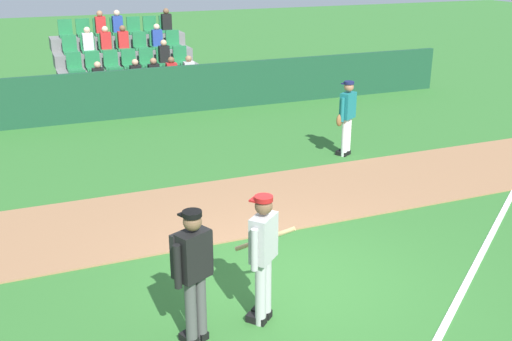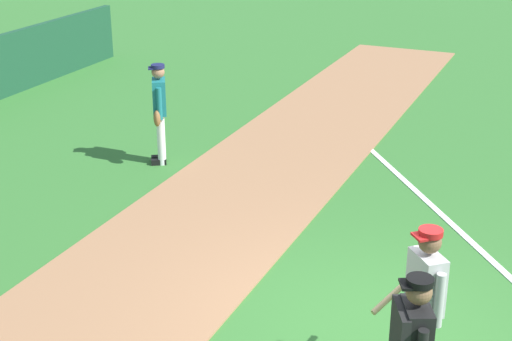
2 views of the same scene
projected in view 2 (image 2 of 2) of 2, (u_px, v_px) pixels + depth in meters
ground_plane at (364, 328)px, 8.73m from camera, size 80.00×80.00×0.00m
infield_dirt_path at (147, 276)px, 9.78m from camera, size 28.00×2.71×0.03m
foul_line_chalk at (456, 228)px, 11.09m from camera, size 9.64×7.31×0.01m
batter_grey_jersey at (423, 303)px, 7.39m from camera, size 0.71×0.69×1.76m
runner_teal_jersey at (159, 110)px, 13.17m from camera, size 0.64×0.43×1.76m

